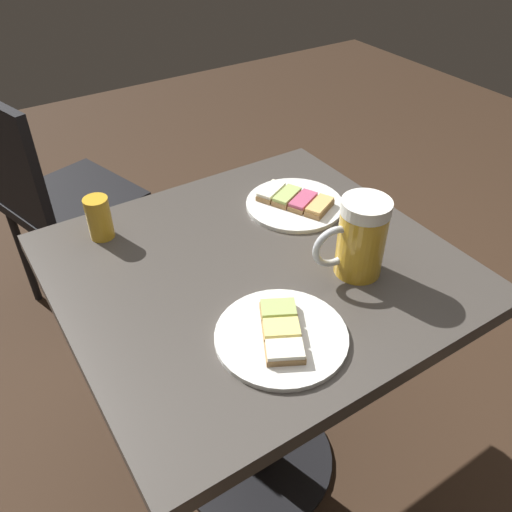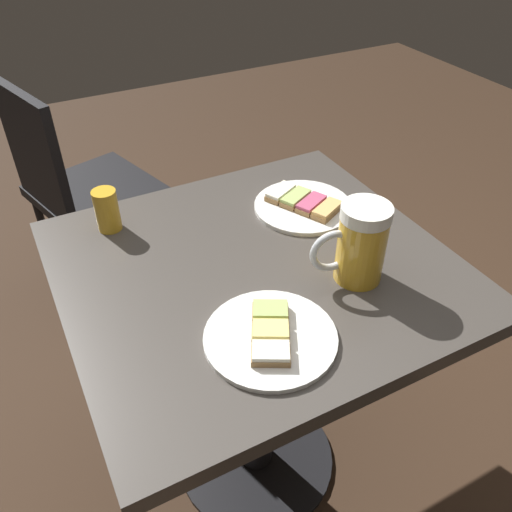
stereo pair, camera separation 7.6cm
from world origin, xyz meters
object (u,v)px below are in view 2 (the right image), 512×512
(plate_far, at_px, (270,336))
(cafe_chair, at_px, (76,185))
(plate_near, at_px, (303,205))
(beer_glass_small, at_px, (107,210))
(beer_mug, at_px, (360,244))

(plate_far, xyz_separation_m, cafe_chair, (1.11, 0.14, -0.24))
(plate_near, relative_size, cafe_chair, 0.27)
(beer_glass_small, bearing_deg, plate_far, -161.22)
(plate_far, distance_m, beer_glass_small, 0.49)
(beer_glass_small, bearing_deg, plate_near, -106.94)
(plate_far, bearing_deg, cafe_chair, 7.13)
(plate_far, xyz_separation_m, beer_glass_small, (0.46, 0.16, 0.04))
(beer_glass_small, height_order, cafe_chair, cafe_chair)
(plate_far, relative_size, cafe_chair, 0.27)
(plate_far, distance_m, beer_mug, 0.25)
(plate_near, height_order, cafe_chair, cafe_chair)
(plate_near, bearing_deg, beer_mug, 171.30)
(beer_mug, xyz_separation_m, cafe_chair, (1.04, 0.37, -0.32))
(beer_mug, bearing_deg, plate_far, 106.86)
(beer_glass_small, xyz_separation_m, cafe_chair, (0.65, -0.02, -0.28))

